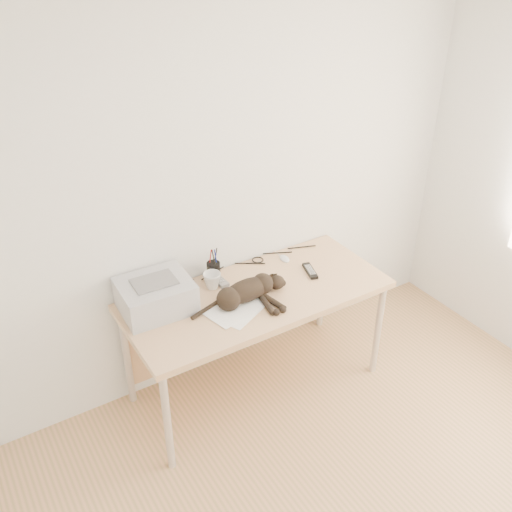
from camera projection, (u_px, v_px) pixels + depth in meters
wall_back at (225, 186)px, 3.38m from camera, size 3.50×0.00×3.50m
desk at (249, 304)px, 3.54m from camera, size 1.60×0.70×0.74m
printer at (156, 295)px, 3.23m from camera, size 0.41×0.36×0.19m
papers at (236, 309)px, 3.26m from camera, size 0.39×0.33×0.01m
cat at (245, 293)px, 3.30m from camera, size 0.63×0.29×0.14m
mug at (212, 281)px, 3.43m from camera, size 0.15×0.15×0.10m
pen_cup at (214, 270)px, 3.51m from camera, size 0.08×0.08×0.21m
remote_grey at (217, 279)px, 3.52m from camera, size 0.07×0.20×0.02m
remote_black at (310, 271)px, 3.60m from camera, size 0.10×0.18×0.02m
mouse at (284, 257)px, 3.73m from camera, size 0.07×0.10×0.03m
cable_tangle at (231, 269)px, 3.63m from camera, size 1.36×0.08×0.01m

